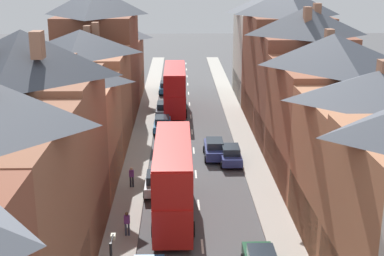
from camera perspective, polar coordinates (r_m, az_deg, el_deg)
name	(u,v)px	position (r m, az deg, el deg)	size (l,w,h in m)	color
pavement_left	(141,144)	(52.01, -5.51, -1.67)	(2.20, 104.00, 0.14)	#A8A399
pavement_right	(245,143)	(52.29, 5.72, -1.58)	(2.20, 104.00, 0.14)	#A8A399
centre_line_dashes	(194,151)	(50.03, 0.19, -2.42)	(0.14, 97.80, 0.01)	silver
terrace_row_left	(53,120)	(38.62, -14.59, 0.80)	(8.00, 75.53, 14.51)	brown
terrace_row_right	(334,111)	(41.26, 14.87, 1.74)	(8.00, 75.30, 14.39)	#A36042
double_decker_bus_lead	(173,178)	(36.18, -2.04, -5.32)	(2.74, 10.80, 5.30)	red
double_decker_bus_mid_street	(175,88)	(63.18, -1.84, 4.27)	(2.74, 10.80, 5.30)	red
car_near_blue	(174,151)	(47.39, -1.90, -2.49)	(1.90, 4.51, 1.62)	#236093
car_near_silver	(166,87)	(73.19, -2.81, 4.37)	(1.90, 4.41, 1.60)	#236093
car_parked_left_a	(162,124)	(55.94, -3.18, 0.48)	(1.90, 4.36, 1.58)	#236093
car_parked_right_a	(157,182)	(40.75, -3.79, -5.81)	(1.90, 3.86, 1.59)	silver
car_parked_left_b	(214,148)	(48.00, 2.41, -2.20)	(1.90, 4.38, 1.70)	navy
car_far_grey	(164,109)	(61.69, -3.03, 2.05)	(1.90, 4.48, 1.63)	#4C515B
car_parked_right_b	(230,154)	(46.68, 4.12, -2.83)	(1.90, 4.14, 1.61)	navy
pedestrian_mid_right	(127,222)	(34.32, -6.95, -9.97)	(0.36, 0.22, 1.61)	#3D4256
pedestrian_far_left	(132,176)	(41.49, -6.46, -5.12)	(0.36, 0.22, 1.61)	#23232D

